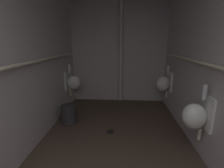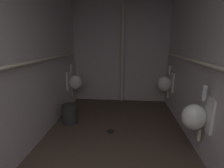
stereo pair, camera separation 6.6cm
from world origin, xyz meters
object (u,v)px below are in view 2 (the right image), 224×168
Objects in this scene: urinal_right_far at (165,84)px; floor_drain at (110,131)px; standpipe_back_wall at (122,50)px; waste_bin at (70,114)px; urinal_left_mid at (75,82)px; urinal_right_mid at (195,116)px.

urinal_right_far is 1.71m from floor_drain.
standpipe_back_wall reaches higher than urinal_right_far.
urinal_left_mid is at bearing 99.34° from waste_bin.
floor_drain is at bearing -48.58° from urinal_left_mid.
urinal_right_far is 2.18m from waste_bin.
urinal_right_mid is at bearing -27.40° from floor_drain.
urinal_left_mid is 2.69m from urinal_right_mid.
urinal_right_far is at bearing 22.91° from waste_bin.
standpipe_back_wall is at bearing 84.49° from floor_drain.
urinal_right_mid is 1.70m from urinal_right_far.
urinal_left_mid is at bearing -179.48° from urinal_right_far.
urinal_right_mid is at bearing -23.72° from waste_bin.
urinal_right_mid is 1.43m from floor_drain.
standpipe_back_wall reaches higher than urinal_left_mid.
waste_bin is at bearing -157.09° from urinal_right_far.
urinal_left_mid is at bearing 131.42° from floor_drain.
urinal_right_mid reaches higher than waste_bin.
floor_drain is (-1.15, 0.59, -0.62)m from urinal_right_mid.
urinal_right_far is (2.10, 0.02, 0.00)m from urinal_left_mid.
standpipe_back_wall reaches higher than waste_bin.
urinal_right_mid is at bearing -65.29° from standpipe_back_wall.
urinal_left_mid is 1.57m from floor_drain.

